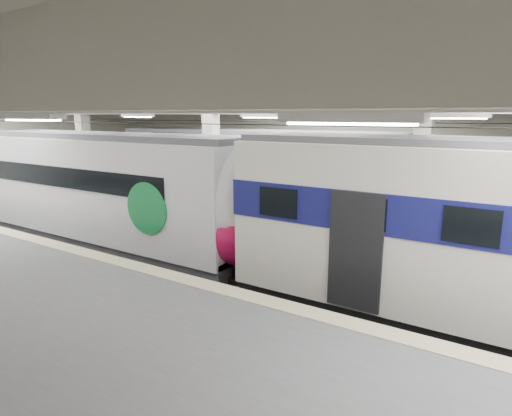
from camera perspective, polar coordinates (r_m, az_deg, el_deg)
The scene contains 3 objects.
station_hall at distance 11.78m, azimuth -8.71°, elevation 3.72°, with size 36.00×24.00×5.75m.
modern_emu at distance 16.22m, azimuth -16.22°, elevation 1.69°, with size 13.29×2.75×4.31m.
far_train at distance 19.23m, azimuth -0.37°, elevation 4.13°, with size 13.57×3.17×4.33m.
Camera 1 is at (7.67, -10.51, 4.98)m, focal length 30.00 mm.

